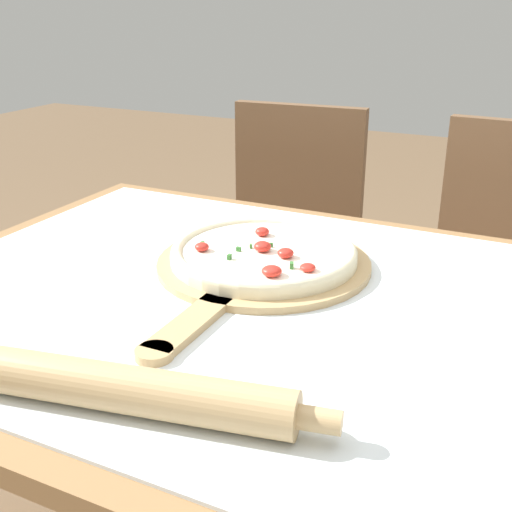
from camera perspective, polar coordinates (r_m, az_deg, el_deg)
dining_table at (r=1.03m, az=-0.03°, el=-9.63°), size 1.16×0.88×0.73m
towel_cloth at (r=0.97m, az=-0.03°, el=-3.78°), size 1.08×0.80×0.00m
pizza_peel at (r=1.06m, az=0.26°, el=-1.00°), size 0.36×0.53×0.01m
pizza at (r=1.07m, az=0.70°, el=0.29°), size 0.31×0.31×0.04m
rolling_pin at (r=0.72m, az=-10.87°, el=-11.64°), size 0.45×0.12×0.05m
chair_left at (r=1.84m, az=2.78°, el=1.35°), size 0.42×0.42×0.88m
chair_right at (r=1.72m, az=21.11°, el=-1.75°), size 0.43×0.43×0.88m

